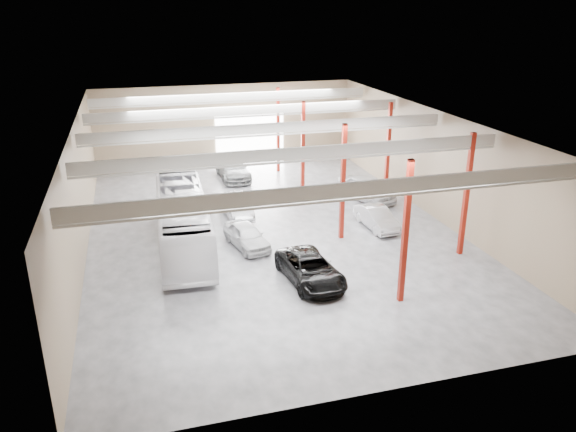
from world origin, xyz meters
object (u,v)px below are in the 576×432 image
car_right_near (377,218)px  car_right_far (366,189)px  car_row_c (233,169)px  black_sedan (310,269)px  car_row_b (236,206)px  coach_bus (183,221)px  car_row_a (247,236)px

car_right_near → car_right_far: size_ratio=0.82×
car_row_c → black_sedan: bearing=-89.6°
car_row_b → car_row_c: car_row_c is taller
coach_bus → car_right_near: (12.06, -0.22, -0.96)m
coach_bus → car_right_far: (13.55, 4.98, -0.79)m
car_row_c → car_right_near: car_row_c is taller
car_row_b → car_right_near: 9.32m
black_sedan → car_row_a: black_sedan is taller
black_sedan → car_right_near: size_ratio=1.26×
car_right_near → car_right_far: car_right_far is taller
car_right_far → car_row_c: bearing=118.1°
coach_bus → car_right_far: size_ratio=2.36×
coach_bus → car_row_b: 5.85m
car_row_c → coach_bus: bearing=-113.2°
car_row_c → car_row_b: bearing=-100.0°
coach_bus → car_row_a: (3.52, -0.93, -0.94)m
coach_bus → black_sedan: bearing=-44.2°
black_sedan → car_right_far: size_ratio=1.03×
car_row_c → car_right_far: 11.47m
car_row_b → car_row_c: bearing=77.4°
black_sedan → car_right_near: (6.31, 5.91, -0.04)m
car_row_b → car_right_far: car_right_far is taller
car_row_a → car_right_far: bearing=18.1°
car_row_a → car_right_far: (10.03, 5.91, 0.15)m
coach_bus → car_right_near: coach_bus is taller
car_row_b → car_row_c: 8.72m
black_sedan → car_row_b: 10.56m
car_row_c → car_right_near: (6.82, -13.10, -0.13)m
car_row_a → car_row_c: car_row_c is taller
car_row_c → car_right_near: size_ratio=1.35×
car_row_b → car_row_c: size_ratio=0.78×
coach_bus → car_row_b: bearing=50.4°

